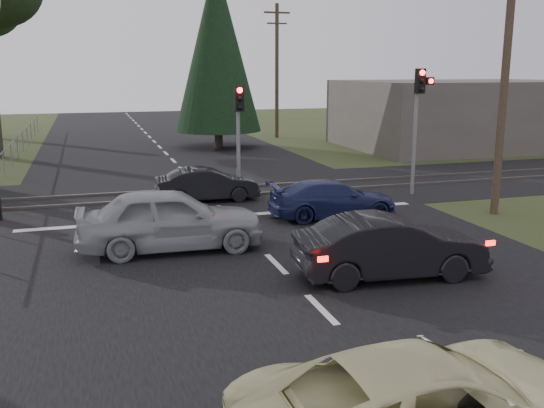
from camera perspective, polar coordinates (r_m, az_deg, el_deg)
name	(u,v)px	position (r m, az deg, el deg)	size (l,w,h in m)	color
ground	(321,310)	(12.24, 4.67, -9.88)	(120.00, 120.00, 0.00)	#313D1B
road	(217,205)	(21.44, -5.20, -0.05)	(14.00, 100.00, 0.01)	black
rail_corridor	(206,194)	(23.36, -6.22, 0.97)	(120.00, 8.00, 0.01)	black
stop_line	(228,216)	(19.72, -4.12, -1.12)	(13.00, 0.35, 0.00)	silver
rail_near	(210,197)	(22.58, -5.84, 0.70)	(120.00, 0.12, 0.10)	#59544C
rail_far	(202,189)	(24.12, -6.58, 1.44)	(120.00, 0.12, 0.10)	#59544C
traffic_signal_right	(419,107)	(23.22, 13.68, 8.87)	(0.68, 0.48, 4.70)	slate
traffic_signal_center	(239,123)	(21.89, -3.13, 7.67)	(0.32, 0.48, 4.10)	slate
utility_pole_near	(506,67)	(20.84, 21.14, 11.90)	(1.80, 0.26, 9.00)	#4C3D2D
utility_pole_mid	(277,69)	(42.45, 0.46, 12.63)	(1.80, 0.26, 9.00)	#4C3D2D
utility_pole_far	(207,69)	(66.72, -6.15, 12.53)	(1.80, 0.26, 9.00)	#4C3D2D
conifer_tree	(217,47)	(37.33, -5.21, 14.54)	(5.20, 5.20, 11.00)	#473D33
fence_left	(16,163)	(33.51, -22.98, 3.55)	(0.10, 36.00, 1.20)	slate
building_right	(463,114)	(39.46, 17.52, 8.10)	(14.00, 10.00, 4.00)	#59514C
cream_coupe	(433,407)	(7.94, 14.87, -17.96)	(2.26, 4.90, 1.36)	beige
dark_hatchback	(390,247)	(14.04, 11.06, -4.02)	(1.51, 4.33, 1.43)	black
silver_car	(171,219)	(16.08, -9.53, -1.43)	(1.95, 4.85, 1.65)	gray
blue_sedan	(333,199)	(19.49, 5.73, 0.46)	(1.68, 4.13, 1.20)	#181F48
dark_car_far	(207,185)	(21.95, -6.12, 1.82)	(1.28, 3.66, 1.21)	black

